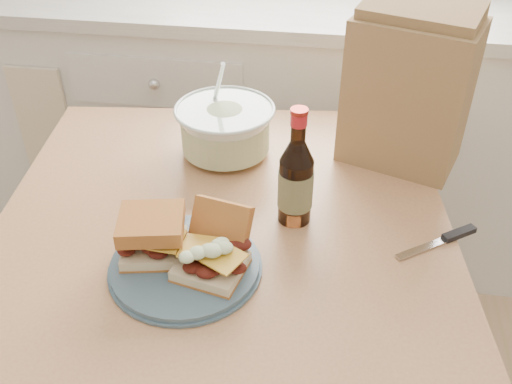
# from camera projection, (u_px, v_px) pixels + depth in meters

# --- Properties ---
(cabinet_run) EXTENTS (2.50, 0.64, 0.94)m
(cabinet_run) POSITION_uv_depth(u_px,v_px,m) (318.00, 125.00, 2.10)
(cabinet_run) COLOR white
(cabinet_run) RESTS_ON ground
(dining_table) EXTENTS (1.04, 1.04, 0.78)m
(dining_table) POSITION_uv_depth(u_px,v_px,m) (225.00, 256.00, 1.25)
(dining_table) COLOR tan
(dining_table) RESTS_ON ground
(plate) EXTENTS (0.27, 0.27, 0.02)m
(plate) POSITION_uv_depth(u_px,v_px,m) (185.00, 266.00, 1.05)
(plate) COLOR #455F71
(plate) RESTS_ON dining_table
(sandwich_left) EXTENTS (0.14, 0.13, 0.09)m
(sandwich_left) POSITION_uv_depth(u_px,v_px,m) (153.00, 235.00, 1.04)
(sandwich_left) COLOR beige
(sandwich_left) RESTS_ON plate
(sandwich_right) EXTENTS (0.14, 0.18, 0.10)m
(sandwich_right) POSITION_uv_depth(u_px,v_px,m) (214.00, 248.00, 1.03)
(sandwich_right) COLOR beige
(sandwich_right) RESTS_ON plate
(coleslaw_bowl) EXTENTS (0.24, 0.24, 0.23)m
(coleslaw_bowl) POSITION_uv_depth(u_px,v_px,m) (225.00, 131.00, 1.34)
(coleslaw_bowl) COLOR silver
(coleslaw_bowl) RESTS_ON dining_table
(beer_bottle) EXTENTS (0.07, 0.07, 0.25)m
(beer_bottle) POSITION_uv_depth(u_px,v_px,m) (296.00, 180.00, 1.12)
(beer_bottle) COLOR black
(beer_bottle) RESTS_ON dining_table
(knife) EXTENTS (0.16, 0.12, 0.01)m
(knife) POSITION_uv_depth(u_px,v_px,m) (450.00, 237.00, 1.12)
(knife) COLOR silver
(knife) RESTS_ON dining_table
(paper_bag) EXTENTS (0.30, 0.25, 0.34)m
(paper_bag) POSITION_uv_depth(u_px,v_px,m) (408.00, 93.00, 1.26)
(paper_bag) COLOR #916B46
(paper_bag) RESTS_ON dining_table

